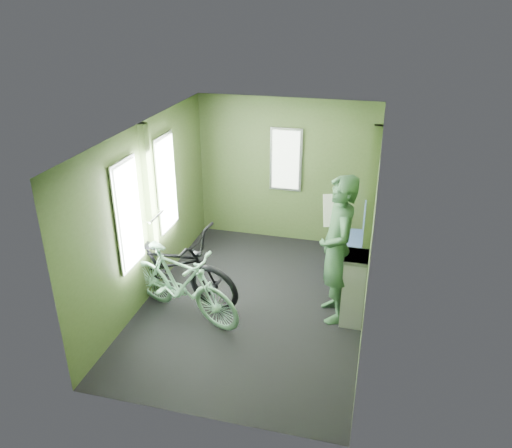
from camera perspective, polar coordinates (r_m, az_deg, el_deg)
The scene contains 6 objects.
room at distance 5.99m, azimuth -0.49°, elevation 2.71°, with size 4.00×4.02×2.31m.
bicycle_black at distance 6.83m, azimuth -9.77°, elevation -8.27°, with size 0.72×2.07×1.09m, color black.
bicycle_mint at distance 6.42m, azimuth -8.27°, elevation -10.54°, with size 0.48×1.69×1.02m, color #7EBD98.
passenger at distance 6.00m, azimuth 9.28°, elevation -2.92°, with size 0.63×0.80×1.86m.
waste_box at distance 6.18m, azimuth 11.11°, elevation -7.26°, with size 0.27×0.38×0.91m, color gray.
bench_seat at distance 7.39m, azimuth 10.85°, elevation -3.13°, with size 0.58×0.93×0.93m.
Camera 1 is at (1.38, -5.31, 3.71)m, focal length 35.00 mm.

